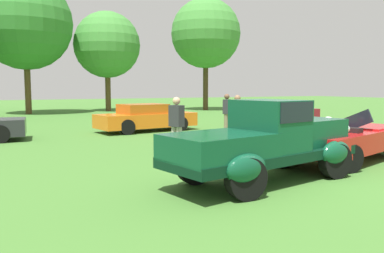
{
  "coord_description": "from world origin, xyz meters",
  "views": [
    {
      "loc": [
        -5.56,
        -6.58,
        1.96
      ],
      "look_at": [
        -0.75,
        2.92,
        0.9
      ],
      "focal_mm": 36.92,
      "sensor_mm": 36.0,
      "label": 1
    }
  ],
  "objects_px": {
    "show_car_orange": "(146,118)",
    "feature_pickup_truck": "(266,140)",
    "neighbor_convertible": "(347,139)",
    "spectator_between_cars": "(227,113)",
    "spectator_near_truck": "(237,117)",
    "spectator_by_row": "(177,125)",
    "show_car_burgundy": "(281,112)"
  },
  "relations": [
    {
      "from": "show_car_orange",
      "to": "feature_pickup_truck",
      "type": "bearing_deg",
      "value": -96.04
    },
    {
      "from": "feature_pickup_truck",
      "to": "neighbor_convertible",
      "type": "xyz_separation_m",
      "value": [
        3.41,
        0.96,
        -0.29
      ]
    },
    {
      "from": "neighbor_convertible",
      "to": "spectator_between_cars",
      "type": "bearing_deg",
      "value": 88.05
    },
    {
      "from": "spectator_near_truck",
      "to": "spectator_by_row",
      "type": "relative_size",
      "value": 1.0
    },
    {
      "from": "feature_pickup_truck",
      "to": "spectator_between_cars",
      "type": "relative_size",
      "value": 2.82
    },
    {
      "from": "neighbor_convertible",
      "to": "spectator_by_row",
      "type": "bearing_deg",
      "value": 146.56
    },
    {
      "from": "neighbor_convertible",
      "to": "spectator_by_row",
      "type": "xyz_separation_m",
      "value": [
        -3.86,
        2.55,
        0.33
      ]
    },
    {
      "from": "neighbor_convertible",
      "to": "show_car_orange",
      "type": "height_order",
      "value": "neighbor_convertible"
    },
    {
      "from": "feature_pickup_truck",
      "to": "show_car_orange",
      "type": "bearing_deg",
      "value": 83.96
    },
    {
      "from": "feature_pickup_truck",
      "to": "spectator_between_cars",
      "type": "xyz_separation_m",
      "value": [
        3.63,
        7.4,
        0.04
      ]
    },
    {
      "from": "show_car_orange",
      "to": "spectator_by_row",
      "type": "relative_size",
      "value": 2.74
    },
    {
      "from": "feature_pickup_truck",
      "to": "neighbor_convertible",
      "type": "relative_size",
      "value": 1.01
    },
    {
      "from": "spectator_near_truck",
      "to": "spectator_by_row",
      "type": "distance_m",
      "value": 3.5
    },
    {
      "from": "show_car_orange",
      "to": "spectator_between_cars",
      "type": "relative_size",
      "value": 2.74
    },
    {
      "from": "neighbor_convertible",
      "to": "spectator_near_truck",
      "type": "relative_size",
      "value": 2.79
    },
    {
      "from": "spectator_near_truck",
      "to": "spectator_between_cars",
      "type": "xyz_separation_m",
      "value": [
        0.97,
        2.27,
        0.0
      ]
    },
    {
      "from": "neighbor_convertible",
      "to": "feature_pickup_truck",
      "type": "bearing_deg",
      "value": -164.32
    },
    {
      "from": "show_car_orange",
      "to": "show_car_burgundy",
      "type": "height_order",
      "value": "same"
    },
    {
      "from": "spectator_between_cars",
      "to": "neighbor_convertible",
      "type": "bearing_deg",
      "value": -91.95
    },
    {
      "from": "neighbor_convertible",
      "to": "show_car_orange",
      "type": "bearing_deg",
      "value": 104.48
    },
    {
      "from": "feature_pickup_truck",
      "to": "show_car_orange",
      "type": "relative_size",
      "value": 1.03
    },
    {
      "from": "spectator_near_truck",
      "to": "spectator_between_cars",
      "type": "height_order",
      "value": "same"
    },
    {
      "from": "neighbor_convertible",
      "to": "spectator_between_cars",
      "type": "xyz_separation_m",
      "value": [
        0.22,
        6.44,
        0.33
      ]
    },
    {
      "from": "neighbor_convertible",
      "to": "show_car_burgundy",
      "type": "bearing_deg",
      "value": 59.72
    },
    {
      "from": "neighbor_convertible",
      "to": "show_car_burgundy",
      "type": "relative_size",
      "value": 1.17
    },
    {
      "from": "feature_pickup_truck",
      "to": "spectator_between_cars",
      "type": "height_order",
      "value": "feature_pickup_truck"
    },
    {
      "from": "feature_pickup_truck",
      "to": "spectator_near_truck",
      "type": "xyz_separation_m",
      "value": [
        2.66,
        5.13,
        0.04
      ]
    },
    {
      "from": "neighbor_convertible",
      "to": "spectator_between_cars",
      "type": "height_order",
      "value": "spectator_between_cars"
    },
    {
      "from": "neighbor_convertible",
      "to": "spectator_by_row",
      "type": "height_order",
      "value": "spectator_by_row"
    },
    {
      "from": "spectator_between_cars",
      "to": "spectator_near_truck",
      "type": "bearing_deg",
      "value": -113.23
    },
    {
      "from": "show_car_orange",
      "to": "show_car_burgundy",
      "type": "xyz_separation_m",
      "value": [
        7.82,
        0.26,
        -0.0
      ]
    },
    {
      "from": "spectator_near_truck",
      "to": "spectator_between_cars",
      "type": "relative_size",
      "value": 1.0
    }
  ]
}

